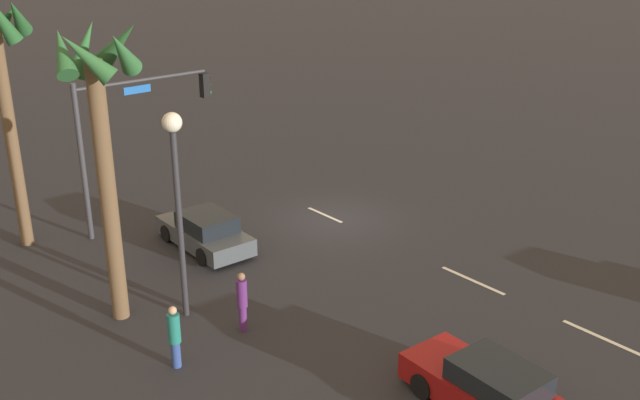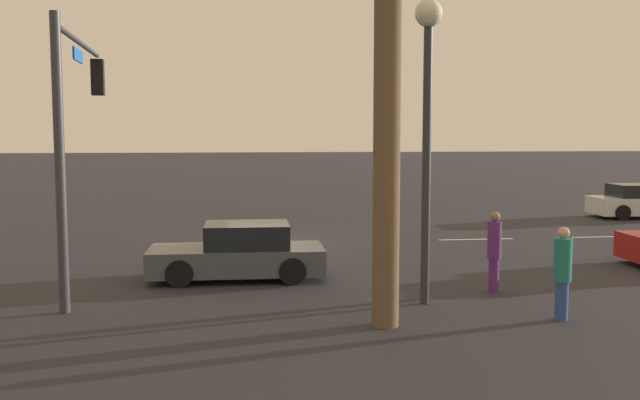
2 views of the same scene
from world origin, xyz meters
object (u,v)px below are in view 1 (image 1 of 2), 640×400
pedestrian_0 (242,300)px  pedestrian_1 (175,335)px  car_3 (490,391)px  car_2 (205,232)px  palm_tree_0 (102,115)px  traffic_signal (130,124)px  streetlamp (176,178)px

pedestrian_0 → pedestrian_1: bearing=99.8°
car_3 → car_2: bearing=0.7°
pedestrian_0 → palm_tree_0: 6.40m
car_3 → traffic_signal: 16.47m
pedestrian_0 → pedestrian_1: size_ratio=1.02×
car_3 → pedestrian_1: size_ratio=2.48×
car_2 → car_3: 12.54m
pedestrian_0 → car_2: bearing=-21.3°
car_2 → streetlamp: size_ratio=0.68×
car_3 → pedestrian_0: bearing=18.5°
streetlamp → palm_tree_0: (1.17, 1.46, 1.81)m
streetlamp → pedestrian_0: size_ratio=3.42×
streetlamp → pedestrian_1: bearing=144.8°
streetlamp → pedestrian_0: bearing=-155.4°
car_3 → streetlamp: (8.74, 3.15, 3.70)m
traffic_signal → pedestrian_0: traffic_signal is taller
palm_tree_0 → pedestrian_1: bearing=178.2°
car_3 → palm_tree_0: 12.24m
traffic_signal → streetlamp: (-7.35, 2.17, 0.32)m
traffic_signal → palm_tree_0: 7.47m
car_2 → pedestrian_1: (-6.02, 4.58, 0.33)m
streetlamp → palm_tree_0: bearing=51.2°
traffic_signal → pedestrian_1: size_ratio=3.27×
pedestrian_0 → palm_tree_0: size_ratio=0.21×
car_2 → pedestrian_0: size_ratio=2.33×
car_2 → car_3: car_3 is taller
traffic_signal → pedestrian_1: bearing=158.7°
car_3 → pedestrian_1: pedestrian_1 is taller
traffic_signal → streetlamp: streetlamp is taller
car_3 → pedestrian_0: size_ratio=2.45×
traffic_signal → pedestrian_0: (-9.16, 1.34, -3.05)m
pedestrian_1 → palm_tree_0: palm_tree_0 is taller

